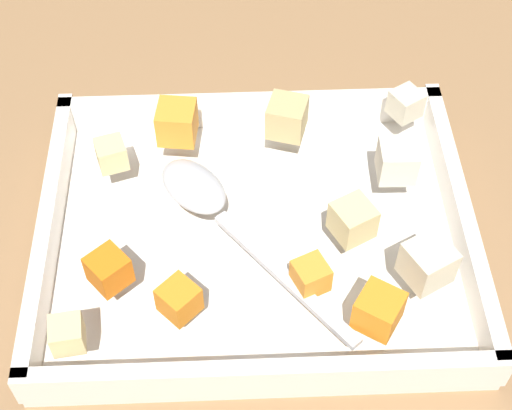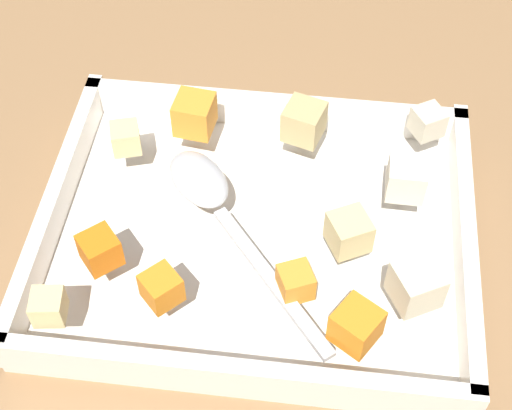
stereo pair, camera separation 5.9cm
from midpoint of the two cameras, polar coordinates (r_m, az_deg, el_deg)
ground_plane at (r=0.64m, az=-1.53°, el=-3.01°), size 4.00×4.00×0.00m
baking_dish at (r=0.63m, az=-2.70°, el=-2.65°), size 0.34×0.28×0.05m
carrot_chunk_near_spoon at (r=0.55m, az=1.00°, el=-5.46°), size 0.03×0.03×0.02m
carrot_chunk_mid_right at (r=0.57m, az=-13.82°, el=-4.88°), size 0.04×0.04×0.03m
carrot_chunk_near_left at (r=0.53m, az=5.94°, el=-7.98°), size 0.04×0.04×0.03m
carrot_chunk_corner_nw at (r=0.65m, az=-8.49°, el=5.93°), size 0.03×0.03×0.03m
carrot_chunk_corner_sw at (r=0.55m, az=-8.85°, el=-7.15°), size 0.03×0.03×0.02m
potato_chunk_heap_top at (r=0.65m, az=-0.32°, el=6.38°), size 0.04×0.04×0.03m
potato_chunk_near_right at (r=0.64m, az=-13.29°, el=3.54°), size 0.03×0.03×0.02m
potato_chunk_heap_side at (r=0.58m, az=4.29°, el=-1.30°), size 0.04×0.04×0.03m
potato_chunk_back_center at (r=0.56m, az=9.68°, el=-4.44°), size 0.04×0.04×0.03m
potato_chunk_front_center at (r=0.55m, az=-16.87°, el=-9.36°), size 0.03×0.03×0.02m
parsnip_chunk_under_handle at (r=0.67m, az=8.56°, el=7.29°), size 0.03×0.03×0.02m
parsnip_chunk_corner_se at (r=0.62m, az=7.75°, el=3.11°), size 0.03×0.03×0.03m
serving_spoon at (r=0.60m, az=-6.64°, el=0.41°), size 0.15×0.18×0.02m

